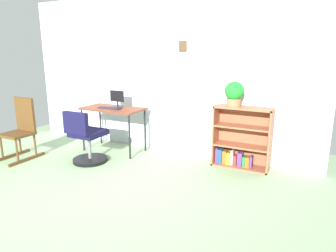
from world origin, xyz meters
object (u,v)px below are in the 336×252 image
at_px(desk, 113,112).
at_px(rocking_chair, 21,128).
at_px(potted_plant_on_shelf, 234,93).
at_px(bookshelf_low, 241,140).
at_px(monitor, 117,99).
at_px(office_chair, 86,141).
at_px(keyboard, 110,108).

bearing_deg(desk, rocking_chair, -138.99).
bearing_deg(potted_plant_on_shelf, bookshelf_low, 24.92).
distance_m(monitor, office_chair, 0.91).
bearing_deg(monitor, rocking_chair, -137.50).
height_order(monitor, potted_plant_on_shelf, potted_plant_on_shelf).
bearing_deg(desk, keyboard, -88.14).
distance_m(desk, potted_plant_on_shelf, 2.01).
height_order(desk, office_chair, office_chair).
relative_size(rocking_chair, bookshelf_low, 1.07).
relative_size(keyboard, potted_plant_on_shelf, 1.14).
bearing_deg(keyboard, desk, 91.86).
height_order(desk, bookshelf_low, bookshelf_low).
bearing_deg(bookshelf_low, potted_plant_on_shelf, -155.08).
height_order(desk, rocking_chair, rocking_chair).
height_order(keyboard, rocking_chair, rocking_chair).
height_order(bookshelf_low, potted_plant_on_shelf, potted_plant_on_shelf).
distance_m(bookshelf_low, potted_plant_on_shelf, 0.70).
distance_m(desk, rocking_chair, 1.44).
bearing_deg(bookshelf_low, office_chair, -156.02).
bearing_deg(office_chair, monitor, 86.63).
bearing_deg(bookshelf_low, keyboard, -170.22).
bearing_deg(monitor, keyboard, -100.46).
bearing_deg(rocking_chair, bookshelf_low, 20.89).
relative_size(monitor, rocking_chair, 0.29).
height_order(monitor, keyboard, monitor).
bearing_deg(monitor, desk, -112.98).
xyz_separation_m(office_chair, rocking_chair, (-1.07, -0.28, 0.13)).
height_order(office_chair, rocking_chair, rocking_chair).
bearing_deg(bookshelf_low, desk, -172.67).
xyz_separation_m(rocking_chair, bookshelf_low, (3.15, 1.20, -0.08)).
height_order(desk, keyboard, keyboard).
xyz_separation_m(desk, rocking_chair, (-1.08, -0.94, -0.20)).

